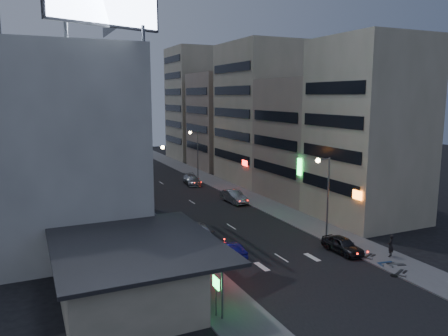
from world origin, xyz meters
TOP-DOWN VIEW (x-y plane):
  - ground at (0.00, 0.00)m, footprint 180.00×180.00m
  - sidewalk_left at (-8.00, 30.00)m, footprint 4.00×120.00m
  - sidewalk_right at (8.00, 30.00)m, footprint 4.00×120.00m
  - food_court at (-13.90, 2.00)m, footprint 11.00×13.00m
  - white_building at (-17.00, 20.00)m, footprint 14.00×24.00m
  - shophouse_near at (15.00, 10.50)m, footprint 10.00×11.00m
  - shophouse_mid at (15.50, 22.00)m, footprint 11.00×12.00m
  - shophouse_far at (15.00, 35.00)m, footprint 10.00×14.00m
  - far_left_a at (-15.50, 45.00)m, footprint 11.00×10.00m
  - far_left_b at (-16.00, 58.00)m, footprint 12.00×10.00m
  - far_right_a at (15.50, 50.00)m, footprint 11.00×12.00m
  - far_right_b at (16.00, 64.00)m, footprint 12.00×12.00m
  - street_lamp_right_near at (5.90, 6.00)m, footprint 1.60×0.44m
  - street_lamp_left at (-5.90, 22.00)m, footprint 1.60×0.44m
  - street_lamp_right_far at (5.90, 40.00)m, footprint 1.60×0.44m
  - parked_car_right_near at (5.60, 2.82)m, footprint 1.91×4.35m
  - parked_car_right_mid at (4.90, 23.50)m, footprint 1.92×5.00m
  - parked_car_left at (-5.25, 35.51)m, footprint 3.03×6.02m
  - parked_car_right_far at (3.96, 36.65)m, footprint 2.69×5.41m
  - road_car_blue at (-4.00, 6.02)m, footprint 1.73×4.03m
  - road_car_silver at (-4.89, 11.55)m, footprint 3.19×6.21m
  - person at (8.53, 0.11)m, footprint 0.85×0.78m
  - scooter_black_a at (7.16, -2.36)m, footprint 1.48×2.15m
  - scooter_silver_a at (8.35, -1.46)m, footprint 1.21×2.10m
  - scooter_blue at (7.76, -0.73)m, footprint 0.96×2.08m
  - scooter_black_b at (7.47, 1.38)m, footprint 1.36×2.10m
  - scooter_silver_b at (7.51, 2.40)m, footprint 1.11×1.78m

SIDE VIEW (x-z plane):
  - ground at x=0.00m, z-range 0.00..0.00m
  - sidewalk_left at x=-8.00m, z-range 0.00..0.12m
  - sidewalk_right at x=8.00m, z-range 0.00..0.12m
  - scooter_silver_b at x=7.51m, z-range 0.12..1.15m
  - road_car_blue at x=-4.00m, z-range 0.00..1.29m
  - parked_car_right_near at x=5.60m, z-range 0.00..1.45m
  - scooter_black_b at x=7.47m, z-range 0.12..1.34m
  - scooter_silver_a at x=8.35m, z-range 0.12..1.34m
  - scooter_blue at x=7.76m, z-range 0.12..1.34m
  - scooter_black_a at x=7.16m, z-range 0.12..1.37m
  - parked_car_right_far at x=3.96m, z-range 0.00..1.51m
  - parked_car_right_mid at x=4.90m, z-range 0.00..1.63m
  - parked_car_left at x=-5.25m, z-range 0.00..1.63m
  - road_car_silver at x=-4.89m, z-range 0.00..1.72m
  - person at x=8.53m, z-range 0.12..2.08m
  - food_court at x=-13.90m, z-range 0.05..3.92m
  - street_lamp_right_near at x=5.90m, z-range 1.35..9.37m
  - street_lamp_left at x=-5.90m, z-range 1.35..9.37m
  - street_lamp_right_far at x=5.90m, z-range 1.35..9.37m
  - far_left_b at x=-16.00m, z-range 0.00..15.00m
  - shophouse_mid at x=15.50m, z-range 0.00..16.00m
  - white_building at x=-17.00m, z-range 0.00..18.00m
  - far_right_a at x=15.50m, z-range 0.00..18.00m
  - shophouse_near at x=15.00m, z-range 0.00..20.00m
  - far_left_a at x=-15.50m, z-range 0.00..20.00m
  - shophouse_far at x=15.00m, z-range 0.00..22.00m
  - far_right_b at x=16.00m, z-range 0.00..24.00m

